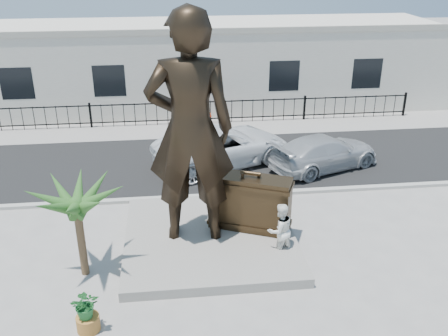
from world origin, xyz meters
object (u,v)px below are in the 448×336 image
object	(u,v)px
tourist	(280,230)
car_white	(222,146)
statue	(190,130)
suitcase	(250,203)

from	to	relation	value
tourist	car_white	distance (m)	7.00
statue	tourist	size ratio (longest dim) A/B	4.05
statue	car_white	distance (m)	6.84
tourist	car_white	size ratio (longest dim) A/B	0.29
suitcase	car_white	bearing A→B (deg)	115.42
statue	car_white	size ratio (longest dim) A/B	1.18
statue	suitcase	bearing A→B (deg)	-170.10
tourist	car_white	world-z (taller)	tourist
suitcase	car_white	world-z (taller)	suitcase
suitcase	car_white	xyz separation A→B (m)	(-0.21, 5.77, -0.36)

